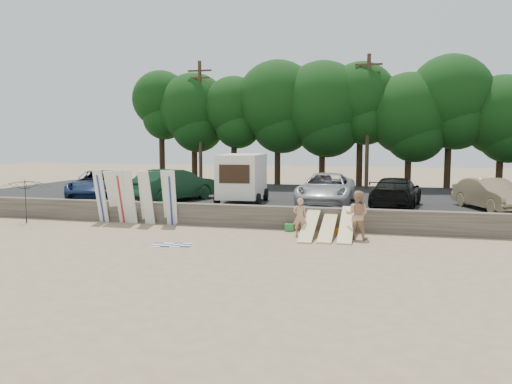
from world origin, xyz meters
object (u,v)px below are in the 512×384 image
car_3 (396,192)px  car_4 (491,194)px  beachgoer_a (300,217)px  beachgoer_b (357,215)px  cooler (289,227)px  box_trailer (242,176)px  car_1 (174,185)px  beach_umbrella (25,201)px  car_0 (98,185)px  car_2 (326,189)px

car_3 → car_4: 4.27m
beachgoer_a → beachgoer_b: beachgoer_b is taller
cooler → car_4: bearing=17.1°
box_trailer → cooler: (3.16, -3.68, -1.96)m
car_1 → beach_umbrella: bearing=62.7°
car_1 → car_4: bearing=-156.0°
car_0 → beach_umbrella: 4.75m
cooler → car_1: bearing=144.8°
car_2 → beachgoer_b: (1.80, -5.23, -0.52)m
car_4 → car_0: bearing=160.6°
car_1 → car_2: 8.13m
car_0 → car_2: size_ratio=0.99×
beachgoer_a → cooler: 1.33m
beach_umbrella → car_0: bearing=77.0°
car_2 → car_3: bearing=-5.4°
car_3 → car_4: size_ratio=1.14×
box_trailer → car_4: box_trailer is taller
car_2 → cooler: bearing=-105.1°
box_trailer → cooler: 5.23m
car_3 → beachgoer_b: bearing=80.6°
car_0 → beach_umbrella: car_0 is taller
box_trailer → car_3: (7.69, 0.18, -0.68)m
car_2 → beach_umbrella: bearing=-159.2°
cooler → beach_umbrella: bearing=177.2°
box_trailer → cooler: bearing=-54.0°
cooler → box_trailer: bearing=123.2°
car_0 → beachgoer_a: (12.13, -4.57, -0.69)m
beachgoer_a → car_3: bearing=-135.1°
box_trailer → beachgoer_b: 7.79m
car_3 → car_4: (4.27, 0.16, -0.00)m
car_2 → beachgoer_b: car_2 is taller
car_0 → car_4: (20.31, 0.45, -0.06)m
car_4 → box_trailer: bearing=161.0°
beachgoer_b → beach_umbrella: size_ratio=0.83×
car_4 → cooler: (-8.80, -4.03, -1.27)m
car_0 → cooler: size_ratio=14.84×
beachgoer_a → car_4: bearing=-154.7°
box_trailer → car_2: box_trailer is taller
beachgoer_a → beach_umbrella: beach_umbrella is taller
car_2 → beachgoer_a: 5.24m
car_0 → car_2: bearing=-16.8°
box_trailer → car_1: box_trailer is taller
car_0 → car_3: (16.04, 0.28, -0.05)m
box_trailer → car_4: 11.99m
car_1 → beach_umbrella: (-5.58, -4.69, -0.49)m
beachgoer_a → cooler: size_ratio=4.18×
car_1 → beachgoer_a: (7.61, -4.65, -0.76)m
car_3 → box_trailer: bearing=10.1°
car_4 → car_1: bearing=160.7°
car_1 → car_2: bearing=-153.7°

